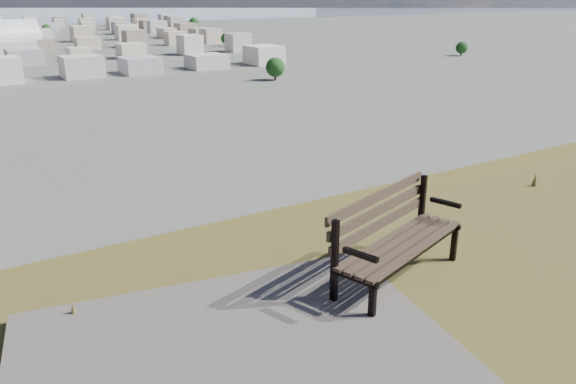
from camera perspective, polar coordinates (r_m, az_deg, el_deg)
park_bench at (r=5.30m, az=10.66°, el=-4.18°), size 1.69×1.00×0.85m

